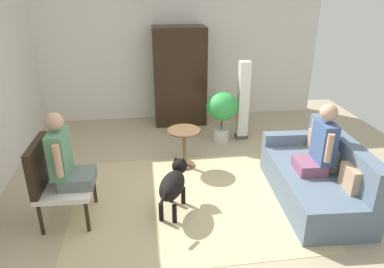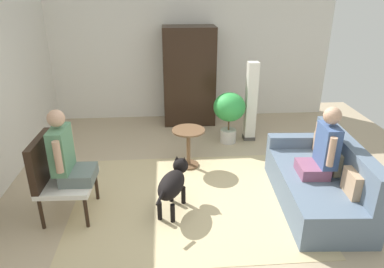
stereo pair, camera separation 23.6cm
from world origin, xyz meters
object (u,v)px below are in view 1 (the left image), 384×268
object	(u,v)px
round_end_table	(184,143)
dog	(173,183)
couch	(317,177)
column_lamp	(243,101)
armoire_cabinet	(180,76)
person_on_couch	(320,145)
person_on_armchair	(65,158)
armchair	(53,176)
potted_plant	(222,109)

from	to	relation	value
round_end_table	dog	xyz separation A→B (m)	(-0.26, -1.11, -0.00)
couch	column_lamp	size ratio (longest dim) A/B	1.33
couch	armoire_cabinet	distance (m)	3.36
couch	person_on_couch	bearing A→B (deg)	-145.12
person_on_armchair	armoire_cabinet	world-z (taller)	armoire_cabinet
column_lamp	round_end_table	bearing A→B (deg)	-140.83
armchair	round_end_table	bearing A→B (deg)	33.68
person_on_armchair	round_end_table	size ratio (longest dim) A/B	1.46
potted_plant	column_lamp	size ratio (longest dim) A/B	0.65
column_lamp	person_on_armchair	bearing A→B (deg)	-142.21
person_on_armchair	round_end_table	bearing A→B (deg)	36.67
armchair	person_on_couch	distance (m)	3.19
dog	armoire_cabinet	distance (m)	3.06
armchair	round_end_table	size ratio (longest dim) A/B	1.66
armchair	round_end_table	xyz separation A→B (m)	(1.64, 1.09, -0.19)
armoire_cabinet	person_on_couch	bearing A→B (deg)	-64.74
couch	potted_plant	distance (m)	2.11
couch	round_end_table	world-z (taller)	couch
person_on_armchair	potted_plant	world-z (taller)	person_on_armchair
person_on_armchair	column_lamp	xyz separation A→B (m)	(2.62, 2.03, -0.11)
round_end_table	column_lamp	bearing A→B (deg)	39.17
person_on_armchair	person_on_couch	bearing A→B (deg)	-0.45
armchair	potted_plant	bearing A→B (deg)	38.73
armchair	person_on_armchair	bearing A→B (deg)	-1.75
couch	dog	size ratio (longest dim) A/B	2.17
couch	column_lamp	bearing A→B (deg)	102.12
armchair	potted_plant	size ratio (longest dim) A/B	1.11
round_end_table	armoire_cabinet	world-z (taller)	armoire_cabinet
couch	dog	xyz separation A→B (m)	(-1.85, -0.01, 0.07)
person_on_armchair	column_lamp	bearing A→B (deg)	37.79
armchair	person_on_couch	size ratio (longest dim) A/B	1.14
person_on_couch	armchair	bearing A→B (deg)	179.48
person_on_couch	round_end_table	bearing A→B (deg)	144.15
dog	couch	bearing A→B (deg)	0.43
armchair	armoire_cabinet	distance (m)	3.47
armchair	dog	world-z (taller)	armchair
couch	column_lamp	xyz separation A→B (m)	(-0.44, 2.03, 0.39)
round_end_table	column_lamp	xyz separation A→B (m)	(1.15, 0.94, 0.31)
person_on_couch	person_on_armchair	bearing A→B (deg)	179.55
person_on_armchair	couch	bearing A→B (deg)	0.03
person_on_armchair	potted_plant	xyz separation A→B (m)	(2.23, 1.92, -0.21)
round_end_table	potted_plant	xyz separation A→B (m)	(0.76, 0.83, 0.21)
person_on_couch	dog	xyz separation A→B (m)	(-1.81, 0.01, -0.41)
person_on_couch	potted_plant	world-z (taller)	person_on_couch
couch	person_on_armchair	xyz separation A→B (m)	(-3.06, -0.00, 0.50)
couch	person_on_armchair	size ratio (longest dim) A/B	2.10
person_on_couch	dog	size ratio (longest dim) A/B	1.03
armchair	round_end_table	world-z (taller)	armchair
couch	armoire_cabinet	size ratio (longest dim) A/B	0.99
dog	round_end_table	bearing A→B (deg)	76.62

